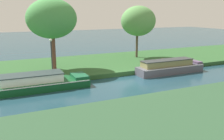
{
  "coord_description": "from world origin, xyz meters",
  "views": [
    {
      "loc": [
        -9.46,
        -16.85,
        5.65
      ],
      "look_at": [
        -1.29,
        1.2,
        0.9
      ],
      "focal_mm": 38.72,
      "sensor_mm": 36.0,
      "label": 1
    }
  ],
  "objects_px": {
    "willow_tree_centre": "(138,21)",
    "lamp_post": "(51,53)",
    "forest_narrowboat": "(38,83)",
    "mooring_post_near": "(162,62)",
    "willow_tree_left": "(52,19)",
    "slate_barge": "(170,67)"
  },
  "relations": [
    {
      "from": "willow_tree_centre",
      "to": "lamp_post",
      "type": "height_order",
      "value": "willow_tree_centre"
    },
    {
      "from": "forest_narrowboat",
      "to": "lamp_post",
      "type": "distance_m",
      "value": 3.27
    },
    {
      "from": "forest_narrowboat",
      "to": "lamp_post",
      "type": "relative_size",
      "value": 2.38
    },
    {
      "from": "willow_tree_centre",
      "to": "mooring_post_near",
      "type": "xyz_separation_m",
      "value": [
        -0.2,
        -5.17,
        -3.86
      ]
    },
    {
      "from": "willow_tree_left",
      "to": "willow_tree_centre",
      "type": "bearing_deg",
      "value": 11.2
    },
    {
      "from": "forest_narrowboat",
      "to": "mooring_post_near",
      "type": "xyz_separation_m",
      "value": [
        12.18,
        1.33,
        0.29
      ]
    },
    {
      "from": "willow_tree_left",
      "to": "lamp_post",
      "type": "bearing_deg",
      "value": -105.23
    },
    {
      "from": "lamp_post",
      "to": "forest_narrowboat",
      "type": "bearing_deg",
      "value": -124.57
    },
    {
      "from": "lamp_post",
      "to": "mooring_post_near",
      "type": "xyz_separation_m",
      "value": [
        10.65,
        -0.9,
        -1.55
      ]
    },
    {
      "from": "forest_narrowboat",
      "to": "mooring_post_near",
      "type": "height_order",
      "value": "forest_narrowboat"
    },
    {
      "from": "forest_narrowboat",
      "to": "willow_tree_left",
      "type": "bearing_deg",
      "value": 64.37
    },
    {
      "from": "willow_tree_left",
      "to": "willow_tree_centre",
      "type": "xyz_separation_m",
      "value": [
        10.24,
        2.03,
        -0.4
      ]
    },
    {
      "from": "slate_barge",
      "to": "mooring_post_near",
      "type": "xyz_separation_m",
      "value": [
        0.1,
        1.33,
        0.21
      ]
    },
    {
      "from": "willow_tree_left",
      "to": "forest_narrowboat",
      "type": "bearing_deg",
      "value": -115.63
    },
    {
      "from": "forest_narrowboat",
      "to": "willow_tree_centre",
      "type": "bearing_deg",
      "value": 27.7
    },
    {
      "from": "willow_tree_centre",
      "to": "willow_tree_left",
      "type": "bearing_deg",
      "value": -168.8
    },
    {
      "from": "willow_tree_left",
      "to": "lamp_post",
      "type": "distance_m",
      "value": 3.57
    },
    {
      "from": "slate_barge",
      "to": "willow_tree_centre",
      "type": "relative_size",
      "value": 1.13
    },
    {
      "from": "mooring_post_near",
      "to": "slate_barge",
      "type": "bearing_deg",
      "value": -94.37
    },
    {
      "from": "forest_narrowboat",
      "to": "willow_tree_centre",
      "type": "relative_size",
      "value": 1.25
    },
    {
      "from": "slate_barge",
      "to": "lamp_post",
      "type": "bearing_deg",
      "value": 168.07
    },
    {
      "from": "willow_tree_left",
      "to": "mooring_post_near",
      "type": "relative_size",
      "value": 8.0
    }
  ]
}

